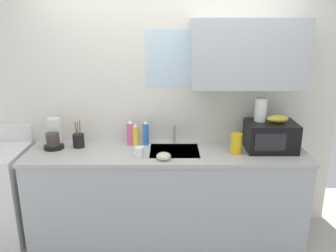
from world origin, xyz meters
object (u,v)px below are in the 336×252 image
(utensil_crock, at_px, (80,140))
(small_bowl, at_px, (165,156))
(dish_soap_bottle_pink, at_px, (132,133))
(banana_bunch, at_px, (279,119))
(dish_soap_bottle_yellow, at_px, (137,135))
(cereal_canister, at_px, (238,144))
(dish_soap_bottle_blue, at_px, (147,133))
(paper_towel_roll, at_px, (262,110))
(coffee_maker, at_px, (56,137))
(mug_white, at_px, (141,152))
(microwave, at_px, (272,136))

(utensil_crock, xyz_separation_m, small_bowl, (0.83, -0.32, -0.04))
(utensil_crock, bearing_deg, dish_soap_bottle_pink, 8.18)
(banana_bunch, relative_size, small_bowl, 1.54)
(dish_soap_bottle_yellow, height_order, small_bowl, dish_soap_bottle_yellow)
(cereal_canister, height_order, small_bowl, cereal_canister)
(dish_soap_bottle_blue, xyz_separation_m, dish_soap_bottle_pink, (-0.15, 0.00, 0.00))
(paper_towel_roll, height_order, dish_soap_bottle_blue, paper_towel_roll)
(coffee_maker, bearing_deg, banana_bunch, -1.58)
(dish_soap_bottle_pink, distance_m, small_bowl, 0.52)
(cereal_canister, relative_size, utensil_crock, 0.72)
(small_bowl, bearing_deg, cereal_canister, 12.69)
(dish_soap_bottle_pink, bearing_deg, dish_soap_bottle_yellow, -19.60)
(paper_towel_roll, height_order, cereal_canister, paper_towel_roll)
(banana_bunch, bearing_deg, small_bowl, -166.68)
(paper_towel_roll, relative_size, small_bowl, 1.69)
(coffee_maker, relative_size, mug_white, 2.95)
(coffee_maker, distance_m, mug_white, 0.88)
(microwave, xyz_separation_m, small_bowl, (-1.01, -0.25, -0.10))
(dish_soap_bottle_blue, bearing_deg, small_bowl, -65.27)
(banana_bunch, bearing_deg, mug_white, -171.53)
(microwave, relative_size, cereal_canister, 2.42)
(banana_bunch, bearing_deg, paper_towel_roll, 161.57)
(microwave, distance_m, cereal_canister, 0.36)
(dish_soap_bottle_yellow, bearing_deg, paper_towel_roll, -3.50)
(microwave, bearing_deg, banana_bunch, 1.77)
(banana_bunch, xyz_separation_m, cereal_canister, (-0.39, -0.10, -0.21))
(coffee_maker, height_order, mug_white, coffee_maker)
(cereal_canister, bearing_deg, small_bowl, -167.31)
(paper_towel_roll, xyz_separation_m, cereal_canister, (-0.24, -0.15, -0.28))
(cereal_canister, xyz_separation_m, mug_white, (-0.89, -0.09, -0.05))
(coffee_maker, bearing_deg, paper_towel_roll, -0.24)
(banana_bunch, relative_size, coffee_maker, 0.71)
(mug_white, bearing_deg, banana_bunch, 8.47)
(dish_soap_bottle_yellow, relative_size, cereal_canister, 1.19)
(small_bowl, bearing_deg, dish_soap_bottle_pink, 130.26)
(banana_bunch, bearing_deg, coffee_maker, 178.42)
(banana_bunch, relative_size, paper_towel_roll, 0.91)
(microwave, bearing_deg, dish_soap_bottle_yellow, 174.48)
(dish_soap_bottle_blue, bearing_deg, utensil_crock, -173.74)
(paper_towel_roll, relative_size, coffee_maker, 0.79)
(paper_towel_roll, distance_m, mug_white, 1.20)
(utensil_crock, bearing_deg, mug_white, -23.15)
(banana_bunch, xyz_separation_m, coffee_maker, (-2.11, 0.06, -0.20))
(dish_soap_bottle_blue, xyz_separation_m, utensil_crock, (-0.65, -0.07, -0.05))
(coffee_maker, xyz_separation_m, dish_soap_bottle_pink, (0.73, 0.08, 0.02))
(dish_soap_bottle_blue, relative_size, small_bowl, 1.92)
(banana_bunch, xyz_separation_m, dish_soap_bottle_blue, (-1.24, 0.14, -0.19))
(microwave, relative_size, small_bowl, 3.54)
(microwave, height_order, small_bowl, microwave)
(microwave, bearing_deg, dish_soap_bottle_pink, 173.91)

